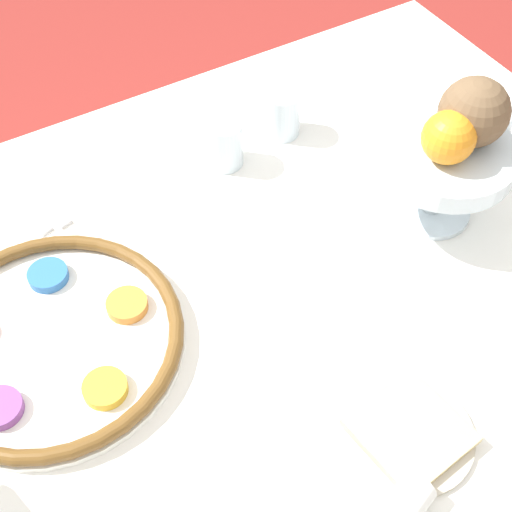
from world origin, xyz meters
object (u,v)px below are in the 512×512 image
(coconut, at_px, (474,112))
(cup_near, at_px, (282,113))
(fruit_stand, at_px, (444,162))
(bread_plate, at_px, (410,433))
(cup_far, at_px, (224,143))
(cup_mid, at_px, (491,130))
(seder_plate, at_px, (51,340))
(orange_fruit, at_px, (449,137))

(coconut, xyz_separation_m, cup_near, (-0.13, 0.27, -0.14))
(fruit_stand, height_order, bread_plate, fruit_stand)
(fruit_stand, height_order, cup_far, fruit_stand)
(fruit_stand, bearing_deg, cup_far, 130.39)
(fruit_stand, xyz_separation_m, coconut, (0.03, -0.00, 0.08))
(fruit_stand, relative_size, cup_near, 2.50)
(fruit_stand, bearing_deg, cup_mid, 21.37)
(fruit_stand, distance_m, cup_far, 0.34)
(seder_plate, distance_m, cup_far, 0.41)
(seder_plate, xyz_separation_m, fruit_stand, (0.58, -0.06, 0.09))
(bread_plate, bearing_deg, fruit_stand, 46.97)
(cup_far, bearing_deg, orange_fruit, -53.66)
(coconut, bearing_deg, fruit_stand, 179.62)
(bread_plate, distance_m, cup_mid, 0.55)
(fruit_stand, distance_m, bread_plate, 0.39)
(fruit_stand, xyz_separation_m, orange_fruit, (-0.02, -0.01, 0.06))
(coconut, xyz_separation_m, cup_mid, (0.14, 0.07, -0.14))
(orange_fruit, xyz_separation_m, cup_near, (-0.08, 0.29, -0.13))
(bread_plate, xyz_separation_m, cup_mid, (0.43, 0.34, 0.03))
(bread_plate, height_order, cup_near, cup_near)
(orange_fruit, xyz_separation_m, cup_mid, (0.19, 0.08, -0.13))
(cup_near, height_order, cup_far, same)
(coconut, xyz_separation_m, bread_plate, (-0.29, -0.28, -0.17))
(cup_mid, distance_m, cup_far, 0.43)
(cup_mid, bearing_deg, cup_far, 153.99)
(orange_fruit, height_order, coconut, coconut)
(seder_plate, height_order, cup_near, cup_near)
(bread_plate, relative_size, cup_mid, 1.96)
(cup_near, bearing_deg, coconut, -64.20)
(coconut, bearing_deg, seder_plate, 174.35)
(seder_plate, xyz_separation_m, cup_near, (0.48, 0.21, 0.02))
(bread_plate, bearing_deg, cup_far, 85.76)
(fruit_stand, height_order, orange_fruit, orange_fruit)
(fruit_stand, bearing_deg, seder_plate, 174.06)
(coconut, relative_size, cup_far, 1.22)
(cup_near, relative_size, cup_mid, 1.00)
(coconut, height_order, cup_mid, coconut)
(orange_fruit, xyz_separation_m, cup_far, (-0.20, 0.27, -0.13))
(seder_plate, height_order, bread_plate, seder_plate)
(seder_plate, distance_m, bread_plate, 0.47)
(orange_fruit, relative_size, cup_near, 0.92)
(fruit_stand, relative_size, cup_far, 2.50)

